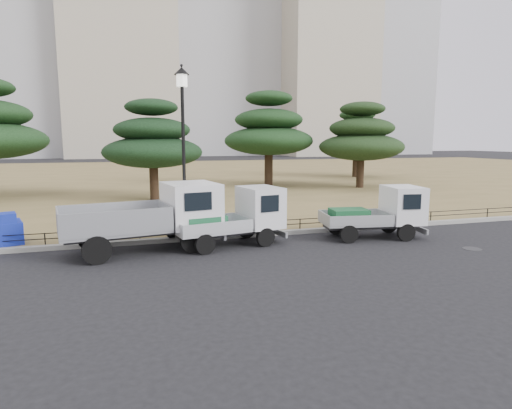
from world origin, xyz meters
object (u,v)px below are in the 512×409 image
object	(u,v)px
truck_kei_rear	(379,212)
truck_kei_front	(237,217)
street_lamp	(183,124)
truck_large	(152,214)

from	to	relation	value
truck_kei_rear	truck_kei_front	bearing A→B (deg)	-176.34
truck_kei_front	street_lamp	bearing A→B (deg)	130.13
street_lamp	truck_large	bearing A→B (deg)	-133.91
truck_kei_front	truck_large	bearing A→B (deg)	168.53
truck_kei_rear	truck_large	bearing A→B (deg)	-174.80
truck_large	truck_kei_front	size ratio (longest dim) A/B	1.33
truck_large	truck_kei_rear	world-z (taller)	truck_large
truck_kei_rear	street_lamp	distance (m)	7.76
truck_kei_rear	street_lamp	size ratio (longest dim) A/B	0.64
truck_large	truck_kei_front	bearing A→B (deg)	-10.17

